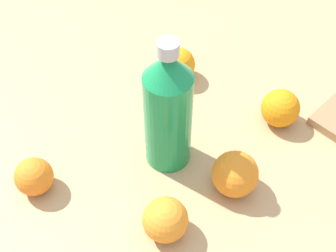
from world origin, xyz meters
name	(u,v)px	position (x,y,z in m)	size (l,w,h in m)	color
ground_plane	(159,170)	(0.00, 0.00, 0.00)	(2.40, 2.40, 0.00)	tan
water_bottle	(168,110)	(-0.03, -0.01, 0.12)	(0.08, 0.08, 0.26)	#198C4C
orange_0	(280,108)	(-0.24, 0.08, 0.04)	(0.07, 0.07, 0.07)	orange
orange_1	(34,176)	(0.17, -0.12, 0.03)	(0.06, 0.06, 0.06)	orange
orange_2	(178,64)	(-0.19, -0.14, 0.03)	(0.07, 0.07, 0.07)	orange
orange_3	(235,174)	(-0.07, 0.11, 0.04)	(0.08, 0.08, 0.08)	orange
orange_4	(165,220)	(0.07, 0.09, 0.04)	(0.07, 0.07, 0.07)	orange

